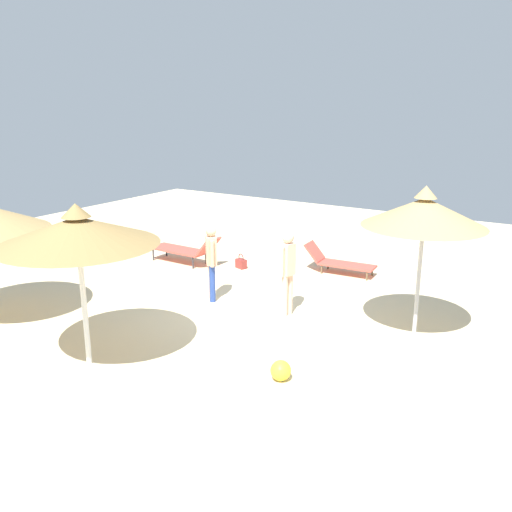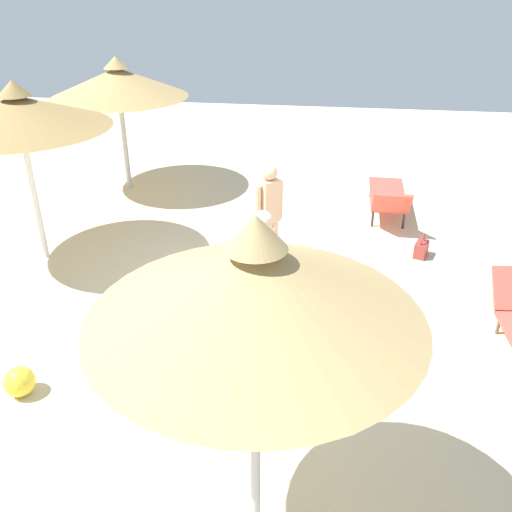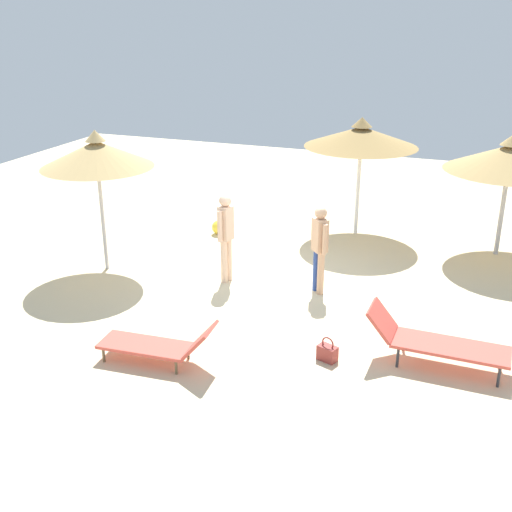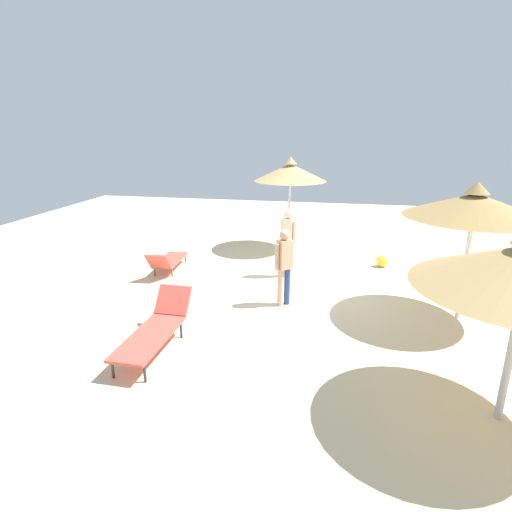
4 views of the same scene
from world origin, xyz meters
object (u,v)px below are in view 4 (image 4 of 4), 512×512
object	(u,v)px
parasol_umbrella_far_left	(290,172)
lounge_chair_near_left	(167,261)
person_standing_back	(284,263)
person_standing_far_right	(288,239)
beach_ball	(382,261)
handbag	(167,305)
lounge_chair_front	(155,328)
parasol_umbrella_near_right	(475,205)

from	to	relation	value
parasol_umbrella_far_left	lounge_chair_near_left	world-z (taller)	parasol_umbrella_far_left
person_standing_back	person_standing_far_right	bearing A→B (deg)	-175.64
person_standing_back	beach_ball	size ratio (longest dim) A/B	5.08
person_standing_back	handbag	distance (m)	2.62
beach_ball	lounge_chair_near_left	bearing A→B (deg)	-74.74
parasol_umbrella_far_left	lounge_chair_front	distance (m)	7.12
lounge_chair_front	person_standing_far_right	xyz separation A→B (m)	(-4.11, 1.77, 0.61)
parasol_umbrella_near_right	handbag	xyz separation A→B (m)	(0.86, -5.90, -2.17)
parasol_umbrella_near_right	beach_ball	xyz separation A→B (m)	(-3.02, -1.22, -2.13)
parasol_umbrella_far_left	parasol_umbrella_near_right	distance (m)	5.87
lounge_chair_front	handbag	bearing A→B (deg)	-163.67
parasol_umbrella_near_right	lounge_chair_near_left	world-z (taller)	parasol_umbrella_near_right
lounge_chair_near_left	person_standing_far_right	world-z (taller)	person_standing_far_right
parasol_umbrella_near_right	parasol_umbrella_far_left	bearing A→B (deg)	-137.39
lounge_chair_front	beach_ball	distance (m)	6.85
lounge_chair_front	person_standing_far_right	distance (m)	4.52
parasol_umbrella_near_right	person_standing_far_right	size ratio (longest dim) A/B	1.55
lounge_chair_front	person_standing_back	size ratio (longest dim) A/B	1.25
person_standing_far_right	parasol_umbrella_near_right	bearing A→B (deg)	64.50
lounge_chair_front	person_standing_back	distance (m)	3.04
lounge_chair_near_left	handbag	distance (m)	2.53
parasol_umbrella_far_left	lounge_chair_near_left	xyz separation A→B (m)	(2.84, -2.88, -2.07)
parasol_umbrella_far_left	parasol_umbrella_near_right	world-z (taller)	parasol_umbrella_far_left
lounge_chair_front	person_standing_far_right	bearing A→B (deg)	156.68
person_standing_far_right	lounge_chair_near_left	bearing A→B (deg)	-84.97
handbag	parasol_umbrella_far_left	bearing A→B (deg)	159.58
parasol_umbrella_near_right	handbag	distance (m)	6.34
parasol_umbrella_near_right	beach_ball	world-z (taller)	parasol_umbrella_near_right
lounge_chair_near_left	handbag	bearing A→B (deg)	22.28
parasol_umbrella_far_left	person_standing_far_right	bearing A→B (deg)	6.35
parasol_umbrella_far_left	lounge_chair_front	world-z (taller)	parasol_umbrella_far_left
person_standing_far_right	beach_ball	size ratio (longest dim) A/B	5.33
parasol_umbrella_far_left	person_standing_far_right	world-z (taller)	parasol_umbrella_far_left
lounge_chair_front	parasol_umbrella_far_left	bearing A→B (deg)	167.43
parasol_umbrella_far_left	person_standing_far_right	xyz separation A→B (m)	(2.56, 0.28, -1.38)
person_standing_far_right	handbag	bearing A→B (deg)	-40.22
parasol_umbrella_near_right	beach_ball	size ratio (longest dim) A/B	8.26
lounge_chair_near_left	beach_ball	xyz separation A→B (m)	(-1.54, 5.63, -0.15)
lounge_chair_near_left	parasol_umbrella_far_left	bearing A→B (deg)	134.54
handbag	beach_ball	bearing A→B (deg)	129.64
parasol_umbrella_near_right	lounge_chair_front	bearing A→B (deg)	-66.67
person_standing_back	beach_ball	xyz separation A→B (m)	(-3.07, 2.33, -0.80)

